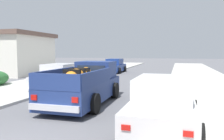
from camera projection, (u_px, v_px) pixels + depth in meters
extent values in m
cube|color=beige|center=(55.00, 80.00, 17.37)|extent=(4.93, 60.00, 0.12)
cube|color=beige|center=(207.00, 87.00, 14.23)|extent=(4.93, 60.00, 0.12)
cube|color=silver|center=(68.00, 81.00, 17.07)|extent=(0.16, 60.00, 0.10)
cube|color=silver|center=(190.00, 86.00, 14.54)|extent=(0.16, 60.00, 0.10)
cube|color=navy|center=(84.00, 90.00, 9.74)|extent=(2.03, 5.14, 0.80)
cube|color=navy|center=(96.00, 69.00, 11.22)|extent=(1.75, 1.54, 0.80)
cube|color=#283342|center=(91.00, 70.00, 10.48)|extent=(1.38, 0.09, 0.44)
cube|color=#283342|center=(101.00, 68.00, 11.94)|extent=(1.46, 0.09, 0.48)
cube|color=navy|center=(55.00, 76.00, 9.10)|extent=(0.17, 3.30, 0.56)
cube|color=navy|center=(97.00, 77.00, 8.62)|extent=(0.17, 3.30, 0.56)
cube|color=navy|center=(54.00, 82.00, 7.28)|extent=(1.88, 0.14, 0.56)
cube|color=silver|center=(54.00, 108.00, 7.26)|extent=(1.83, 0.16, 0.20)
cylinder|color=black|center=(78.00, 89.00, 11.49)|extent=(0.28, 0.77, 0.76)
cylinder|color=black|center=(115.00, 90.00, 10.97)|extent=(0.28, 0.77, 0.76)
cylinder|color=black|center=(47.00, 100.00, 8.67)|extent=(0.28, 0.77, 0.76)
cylinder|color=black|center=(94.00, 103.00, 8.15)|extent=(0.28, 0.77, 0.76)
cube|color=red|center=(34.00, 97.00, 7.46)|extent=(0.22, 0.04, 0.18)
cube|color=red|center=(75.00, 100.00, 7.06)|extent=(0.22, 0.04, 0.18)
ellipsoid|color=orange|center=(77.00, 76.00, 8.97)|extent=(0.74, 1.71, 0.60)
sphere|color=orange|center=(86.00, 72.00, 9.88)|extent=(0.44, 0.44, 0.44)
cube|color=black|center=(72.00, 77.00, 8.52)|extent=(0.72, 0.13, 0.61)
cube|color=black|center=(77.00, 76.00, 8.97)|extent=(0.72, 0.13, 0.61)
cube|color=black|center=(82.00, 75.00, 9.42)|extent=(0.72, 0.13, 0.61)
cube|color=silver|center=(163.00, 110.00, 6.60)|extent=(1.79, 4.21, 0.72)
cube|color=silver|center=(163.00, 88.00, 6.45)|extent=(1.54, 2.11, 0.64)
cube|color=#283342|center=(166.00, 84.00, 7.37)|extent=(1.37, 0.09, 0.52)
cube|color=#283342|center=(161.00, 95.00, 5.52)|extent=(1.34, 0.09, 0.50)
cylinder|color=black|center=(141.00, 105.00, 8.12)|extent=(0.23, 0.64, 0.64)
cylinder|color=black|center=(193.00, 109.00, 7.59)|extent=(0.23, 0.64, 0.64)
cylinder|color=black|center=(123.00, 129.00, 5.64)|extent=(0.23, 0.64, 0.64)
cylinder|color=black|center=(199.00, 137.00, 5.11)|extent=(0.23, 0.64, 0.64)
cube|color=red|center=(126.00, 128.00, 4.76)|extent=(0.20, 0.04, 0.12)
cube|color=white|center=(151.00, 94.00, 8.78)|extent=(0.20, 0.04, 0.10)
cube|color=red|center=(188.00, 134.00, 4.39)|extent=(0.20, 0.04, 0.12)
cube|color=white|center=(184.00, 96.00, 8.42)|extent=(0.20, 0.04, 0.10)
cube|color=silver|center=(59.00, 80.00, 13.86)|extent=(1.96, 4.28, 0.72)
cube|color=silver|center=(60.00, 69.00, 13.90)|extent=(1.62, 2.17, 0.64)
cube|color=#283342|center=(52.00, 70.00, 12.96)|extent=(1.37, 0.15, 0.52)
cube|color=#283342|center=(66.00, 68.00, 14.84)|extent=(1.34, 0.15, 0.50)
cylinder|color=black|center=(63.00, 87.00, 12.40)|extent=(0.25, 0.65, 0.64)
cylinder|color=black|center=(34.00, 86.00, 12.83)|extent=(0.25, 0.65, 0.64)
cylinder|color=black|center=(80.00, 81.00, 14.92)|extent=(0.25, 0.65, 0.64)
cylinder|color=black|center=(56.00, 80.00, 15.35)|extent=(0.25, 0.65, 0.64)
cube|color=red|center=(81.00, 75.00, 15.74)|extent=(0.20, 0.05, 0.12)
cube|color=white|center=(51.00, 84.00, 11.66)|extent=(0.20, 0.05, 0.10)
cube|color=red|center=(65.00, 75.00, 16.04)|extent=(0.20, 0.05, 0.12)
cube|color=white|center=(30.00, 83.00, 11.96)|extent=(0.20, 0.05, 0.10)
cube|color=navy|center=(114.00, 68.00, 24.90)|extent=(1.79, 4.21, 0.72)
cube|color=navy|center=(115.00, 62.00, 24.94)|extent=(1.53, 2.11, 0.64)
cube|color=#283342|center=(112.00, 62.00, 24.01)|extent=(1.37, 0.09, 0.52)
cube|color=#283342|center=(117.00, 61.00, 25.87)|extent=(1.34, 0.09, 0.50)
cylinder|color=black|center=(119.00, 71.00, 23.42)|extent=(0.22, 0.64, 0.64)
cylinder|color=black|center=(103.00, 70.00, 23.92)|extent=(0.22, 0.64, 0.64)
cylinder|color=black|center=(125.00, 69.00, 25.91)|extent=(0.22, 0.64, 0.64)
cylinder|color=black|center=(110.00, 69.00, 26.41)|extent=(0.22, 0.64, 0.64)
cube|color=red|center=(124.00, 66.00, 26.73)|extent=(0.20, 0.04, 0.12)
cube|color=white|center=(115.00, 68.00, 22.70)|extent=(0.20, 0.04, 0.10)
cube|color=red|center=(114.00, 66.00, 27.09)|extent=(0.20, 0.04, 0.12)
cube|color=white|center=(103.00, 68.00, 23.05)|extent=(0.20, 0.04, 0.10)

